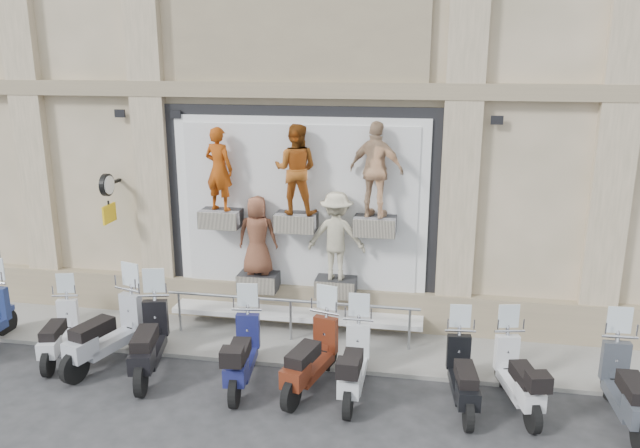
{
  "coord_description": "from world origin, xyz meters",
  "views": [
    {
      "loc": [
        2.59,
        -8.96,
        5.5
      ],
      "look_at": [
        0.6,
        1.9,
        2.5
      ],
      "focal_mm": 35.0,
      "sensor_mm": 36.0,
      "label": 1
    }
  ],
  "objects_px": {
    "scooter_c": "(105,320)",
    "scooter_g": "(354,352)",
    "scooter_h": "(464,364)",
    "clock_sign_bracket": "(108,192)",
    "scooter_d": "(148,328)",
    "scooter_e": "(242,341)",
    "scooter_b": "(58,322)",
    "guard_rail": "(291,321)",
    "scooter_j": "(628,375)",
    "scooter_i": "(519,364)",
    "scooter_f": "(311,344)"
  },
  "relations": [
    {
      "from": "scooter_g",
      "to": "scooter_b",
      "type": "bearing_deg",
      "value": 176.63
    },
    {
      "from": "clock_sign_bracket",
      "to": "scooter_i",
      "type": "height_order",
      "value": "clock_sign_bracket"
    },
    {
      "from": "scooter_h",
      "to": "scooter_j",
      "type": "distance_m",
      "value": 2.43
    },
    {
      "from": "scooter_d",
      "to": "scooter_i",
      "type": "xyz_separation_m",
      "value": [
        6.28,
        0.0,
        -0.1
      ]
    },
    {
      "from": "scooter_b",
      "to": "scooter_e",
      "type": "distance_m",
      "value": 3.64
    },
    {
      "from": "scooter_i",
      "to": "scooter_d",
      "type": "bearing_deg",
      "value": 166.76
    },
    {
      "from": "scooter_e",
      "to": "scooter_f",
      "type": "relative_size",
      "value": 0.97
    },
    {
      "from": "clock_sign_bracket",
      "to": "scooter_b",
      "type": "bearing_deg",
      "value": -95.66
    },
    {
      "from": "scooter_f",
      "to": "scooter_h",
      "type": "relative_size",
      "value": 1.09
    },
    {
      "from": "scooter_f",
      "to": "scooter_h",
      "type": "bearing_deg",
      "value": 11.94
    },
    {
      "from": "clock_sign_bracket",
      "to": "scooter_g",
      "type": "bearing_deg",
      "value": -21.99
    },
    {
      "from": "scooter_c",
      "to": "scooter_g",
      "type": "height_order",
      "value": "scooter_c"
    },
    {
      "from": "scooter_e",
      "to": "scooter_i",
      "type": "height_order",
      "value": "scooter_e"
    },
    {
      "from": "scooter_f",
      "to": "scooter_h",
      "type": "distance_m",
      "value": 2.5
    },
    {
      "from": "clock_sign_bracket",
      "to": "scooter_b",
      "type": "xyz_separation_m",
      "value": [
        -0.18,
        -1.86,
        -2.07
      ]
    },
    {
      "from": "guard_rail",
      "to": "scooter_e",
      "type": "distance_m",
      "value": 1.78
    },
    {
      "from": "guard_rail",
      "to": "scooter_j",
      "type": "bearing_deg",
      "value": -17.37
    },
    {
      "from": "scooter_b",
      "to": "scooter_c",
      "type": "xyz_separation_m",
      "value": [
        0.98,
        -0.02,
        0.14
      ]
    },
    {
      "from": "scooter_i",
      "to": "scooter_j",
      "type": "relative_size",
      "value": 0.92
    },
    {
      "from": "scooter_c",
      "to": "scooter_d",
      "type": "distance_m",
      "value": 0.93
    },
    {
      "from": "scooter_d",
      "to": "scooter_h",
      "type": "relative_size",
      "value": 1.14
    },
    {
      "from": "guard_rail",
      "to": "scooter_i",
      "type": "relative_size",
      "value": 2.7
    },
    {
      "from": "scooter_b",
      "to": "guard_rail",
      "type": "bearing_deg",
      "value": 5.02
    },
    {
      "from": "scooter_b",
      "to": "scooter_d",
      "type": "height_order",
      "value": "scooter_d"
    },
    {
      "from": "clock_sign_bracket",
      "to": "scooter_d",
      "type": "height_order",
      "value": "clock_sign_bracket"
    },
    {
      "from": "guard_rail",
      "to": "scooter_i",
      "type": "bearing_deg",
      "value": -21.29
    },
    {
      "from": "guard_rail",
      "to": "scooter_c",
      "type": "height_order",
      "value": "scooter_c"
    },
    {
      "from": "guard_rail",
      "to": "scooter_g",
      "type": "bearing_deg",
      "value": -49.26
    },
    {
      "from": "scooter_d",
      "to": "scooter_e",
      "type": "bearing_deg",
      "value": -16.36
    },
    {
      "from": "scooter_b",
      "to": "scooter_j",
      "type": "xyz_separation_m",
      "value": [
        9.74,
        -0.38,
        0.09
      ]
    },
    {
      "from": "scooter_c",
      "to": "scooter_d",
      "type": "bearing_deg",
      "value": 5.3
    },
    {
      "from": "scooter_c",
      "to": "scooter_g",
      "type": "distance_m",
      "value": 4.58
    },
    {
      "from": "scooter_e",
      "to": "scooter_i",
      "type": "distance_m",
      "value": 4.55
    },
    {
      "from": "clock_sign_bracket",
      "to": "scooter_d",
      "type": "bearing_deg",
      "value": -50.45
    },
    {
      "from": "scooter_f",
      "to": "scooter_g",
      "type": "relative_size",
      "value": 1.05
    },
    {
      "from": "scooter_c",
      "to": "scooter_i",
      "type": "height_order",
      "value": "scooter_c"
    },
    {
      "from": "guard_rail",
      "to": "scooter_j",
      "type": "height_order",
      "value": "scooter_j"
    },
    {
      "from": "scooter_c",
      "to": "scooter_h",
      "type": "xyz_separation_m",
      "value": [
        6.33,
        -0.3,
        -0.12
      ]
    },
    {
      "from": "scooter_b",
      "to": "scooter_j",
      "type": "height_order",
      "value": "scooter_j"
    },
    {
      "from": "clock_sign_bracket",
      "to": "scooter_f",
      "type": "relative_size",
      "value": 0.5
    },
    {
      "from": "scooter_i",
      "to": "scooter_e",
      "type": "bearing_deg",
      "value": 167.85
    },
    {
      "from": "scooter_b",
      "to": "scooter_c",
      "type": "relative_size",
      "value": 0.84
    },
    {
      "from": "scooter_h",
      "to": "scooter_j",
      "type": "bearing_deg",
      "value": -7.25
    },
    {
      "from": "scooter_d",
      "to": "scooter_j",
      "type": "bearing_deg",
      "value": -14.77
    },
    {
      "from": "scooter_d",
      "to": "scooter_g",
      "type": "height_order",
      "value": "scooter_d"
    },
    {
      "from": "scooter_c",
      "to": "scooter_f",
      "type": "relative_size",
      "value": 1.06
    },
    {
      "from": "scooter_c",
      "to": "scooter_j",
      "type": "relative_size",
      "value": 1.06
    },
    {
      "from": "scooter_c",
      "to": "scooter_i",
      "type": "distance_m",
      "value": 7.2
    },
    {
      "from": "scooter_d",
      "to": "scooter_b",
      "type": "bearing_deg",
      "value": 160.33
    },
    {
      "from": "scooter_c",
      "to": "scooter_e",
      "type": "xyz_separation_m",
      "value": [
        2.65,
        -0.27,
        -0.07
      ]
    }
  ]
}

